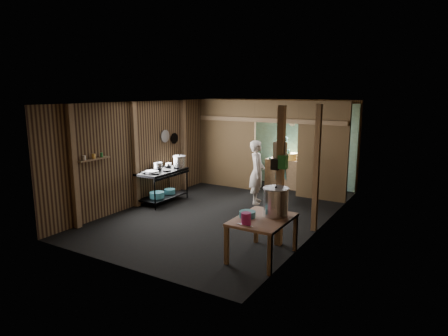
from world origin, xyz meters
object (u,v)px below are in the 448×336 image
Objects in this scene: gas_range at (162,186)px; pink_bucket at (246,219)px; prep_table at (262,238)px; yellow_tub at (292,157)px; stock_pot at (276,202)px; stove_pot_large at (180,162)px; cook at (257,172)px.

pink_bucket reaches higher than gas_range.
prep_table is 6.11× the size of pink_bucket.
yellow_tub reaches higher than gas_range.
gas_range is 4.12m from prep_table.
stock_pot is 1.43× the size of yellow_tub.
prep_table is at bearing -117.86° from stock_pot.
stock_pot is 0.72m from pink_bucket.
stove_pot_large reaches higher than yellow_tub.
gas_range reaches higher than prep_table.
stock_pot is 4.92m from yellow_tub.
stove_pot_large is 2.08m from cook.
pink_bucket is (3.44, -2.75, -0.19)m from stove_pot_large.
cook is at bearing 28.88° from gas_range.
pink_bucket is at bearing -38.67° from stove_pot_large.
prep_table is at bearing -33.35° from stove_pot_large.
stock_pot reaches higher than prep_table.
cook is (-1.57, 2.98, 0.46)m from prep_table.
cook reaches higher than pink_bucket.
yellow_tub is (-1.51, 4.68, 0.00)m from stock_pot.
prep_table is at bearing -174.59° from cook.
pink_bucket is (3.61, -2.22, 0.39)m from gas_range.
pink_bucket is 0.54× the size of yellow_tub.
gas_range is 1.19× the size of prep_table.
pink_bucket reaches higher than prep_table.
gas_range is 0.88× the size of cook.
stove_pot_large is 4.40m from pink_bucket.
pink_bucket is 0.12× the size of cook.
cook reaches higher than gas_range.
cook is at bearing 117.75° from prep_table.
prep_table is 0.66m from stock_pot.
stock_pot is at bearing 70.64° from pink_bucket.
cook is (2.14, 1.18, 0.39)m from gas_range.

